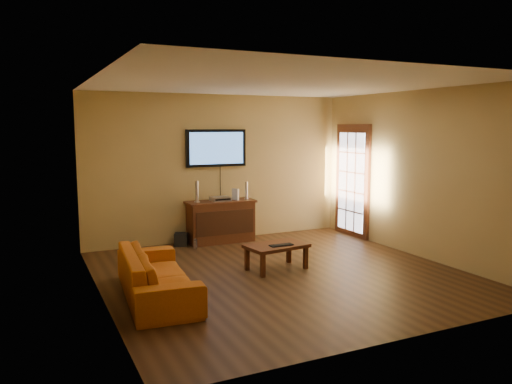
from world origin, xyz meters
TOP-DOWN VIEW (x-y plane):
  - ground_plane at (0.00, 0.00)m, footprint 5.00×5.00m
  - room_walls at (0.00, 0.62)m, footprint 5.00×5.00m
  - french_door at (2.46, 1.70)m, footprint 0.07×1.02m
  - media_console at (-0.06, 2.25)m, footprint 1.27×0.48m
  - television at (-0.06, 2.45)m, footprint 1.16×0.08m
  - coffee_table at (0.04, 0.23)m, footprint 0.96×0.66m
  - sofa at (-1.87, -0.21)m, footprint 0.75×2.03m
  - speaker_left at (-0.51, 2.27)m, footprint 0.11×0.11m
  - speaker_right at (0.46, 2.25)m, footprint 0.09×0.09m
  - av_receiver at (-0.06, 2.25)m, footprint 0.35×0.26m
  - game_console at (0.23, 2.24)m, footprint 0.09×0.16m
  - subwoofer at (-0.81, 2.29)m, footprint 0.29×0.29m
  - bottle at (-0.67, 1.91)m, footprint 0.07×0.07m
  - keyboard at (0.06, 0.12)m, footprint 0.35×0.13m

SIDE VIEW (x-z plane):
  - ground_plane at x=0.00m, z-range 0.00..0.00m
  - bottle at x=-0.67m, z-range -0.01..0.19m
  - subwoofer at x=-0.81m, z-range 0.00..0.22m
  - coffee_table at x=0.04m, z-range 0.13..0.52m
  - media_console at x=-0.06m, z-range 0.00..0.77m
  - sofa at x=-1.87m, z-range 0.00..0.78m
  - keyboard at x=0.06m, z-range 0.38..0.40m
  - av_receiver at x=-0.06m, z-range 0.77..0.85m
  - game_console at x=0.23m, z-range 0.77..0.98m
  - speaker_right at x=0.46m, z-range 0.76..1.08m
  - speaker_left at x=-0.51m, z-range 0.75..1.14m
  - french_door at x=2.46m, z-range -0.06..2.16m
  - room_walls at x=0.00m, z-range -0.81..4.19m
  - television at x=-0.06m, z-range 1.38..2.06m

